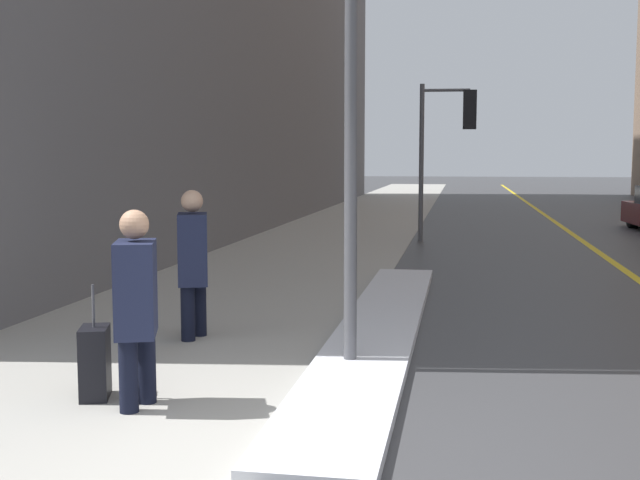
# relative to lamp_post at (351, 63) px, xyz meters

# --- Properties ---
(ground_plane) EXTENTS (160.00, 160.00, 0.00)m
(ground_plane) POSITION_rel_lamp_post_xyz_m (-0.16, -2.46, -2.82)
(ground_plane) COLOR #38383A
(sidewalk_slab) EXTENTS (4.00, 80.00, 0.01)m
(sidewalk_slab) POSITION_rel_lamp_post_xyz_m (-2.16, 12.54, -2.82)
(sidewalk_slab) COLOR #9E9B93
(sidewalk_slab) RESTS_ON ground
(road_centre_stripe) EXTENTS (0.16, 80.00, 0.00)m
(road_centre_stripe) POSITION_rel_lamp_post_xyz_m (3.84, 12.54, -2.82)
(road_centre_stripe) COLOR gold
(road_centre_stripe) RESTS_ON ground
(snow_bank_curb) EXTENTS (0.87, 8.88, 0.10)m
(snow_bank_curb) POSITION_rel_lamp_post_xyz_m (0.10, 1.65, -2.77)
(snow_bank_curb) COLOR silver
(snow_bank_curb) RESTS_ON ground
(lamp_post) EXTENTS (0.28, 0.28, 4.69)m
(lamp_post) POSITION_rel_lamp_post_xyz_m (0.00, 0.00, 0.00)
(lamp_post) COLOR #515156
(lamp_post) RESTS_ON ground
(traffic_light_near) EXTENTS (1.31, 0.34, 3.68)m
(traffic_light_near) POSITION_rel_lamp_post_xyz_m (0.73, 11.82, -0.17)
(traffic_light_near) COLOR #515156
(traffic_light_near) RESTS_ON ground
(pedestrian_in_glasses) EXTENTS (0.44, 0.58, 1.57)m
(pedestrian_in_glasses) POSITION_rel_lamp_post_xyz_m (-1.48, -1.46, -1.95)
(pedestrian_in_glasses) COLOR black
(pedestrian_in_glasses) RESTS_ON ground
(pedestrian_trailing) EXTENTS (0.46, 0.76, 1.63)m
(pedestrian_trailing) POSITION_rel_lamp_post_xyz_m (-1.85, 0.96, -1.92)
(pedestrian_trailing) COLOR black
(pedestrian_trailing) RESTS_ON ground
(rolling_suitcase) EXTENTS (0.32, 0.41, 0.95)m
(rolling_suitcase) POSITION_rel_lamp_post_xyz_m (-1.92, -1.28, -2.52)
(rolling_suitcase) COLOR black
(rolling_suitcase) RESTS_ON ground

